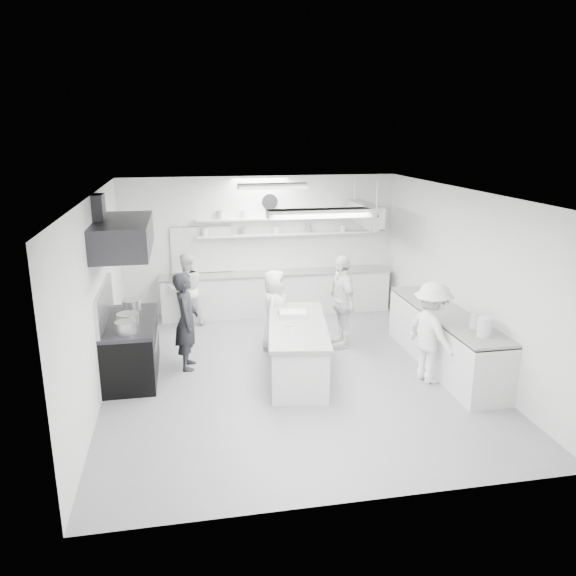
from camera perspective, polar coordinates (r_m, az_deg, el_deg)
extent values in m
cube|color=gray|center=(9.57, 0.30, -8.61)|extent=(6.00, 7.00, 0.02)
cube|color=white|center=(8.77, 0.33, 9.68)|extent=(6.00, 7.00, 0.02)
cube|color=silver|center=(12.42, -2.78, 4.39)|extent=(6.00, 0.04, 3.00)
cube|color=silver|center=(5.86, 6.95, -8.91)|extent=(6.00, 0.04, 3.00)
cube|color=silver|center=(9.00, -18.79, -0.82)|extent=(0.04, 7.00, 3.00)
cube|color=silver|center=(10.05, 17.35, 0.98)|extent=(0.04, 7.00, 3.00)
cube|color=black|center=(9.66, -15.58, -6.03)|extent=(0.80, 1.80, 0.90)
cube|color=#26262A|center=(9.15, -16.44, 5.11)|extent=(0.85, 2.00, 0.50)
cube|color=silver|center=(12.42, -1.16, -0.53)|extent=(5.00, 0.60, 0.92)
cube|color=silver|center=(12.36, 0.51, 5.53)|extent=(4.20, 0.26, 0.04)
cube|color=silver|center=(12.30, 0.52, 7.14)|extent=(4.20, 0.26, 0.04)
cube|color=black|center=(12.30, -8.79, 3.88)|extent=(1.30, 0.04, 1.00)
cylinder|color=white|center=(12.26, -1.88, 8.75)|extent=(0.32, 0.05, 0.32)
cube|color=silver|center=(10.03, 15.62, -5.09)|extent=(0.74, 3.30, 0.94)
cube|color=#B2B2B2|center=(11.68, 7.79, 7.52)|extent=(0.30, 1.60, 0.40)
cube|color=silver|center=(7.04, 3.16, 7.60)|extent=(1.30, 0.25, 0.10)
cube|color=silver|center=(10.54, -1.58, 10.30)|extent=(1.30, 0.25, 0.10)
cube|color=silver|center=(9.35, 0.98, -6.36)|extent=(1.21, 2.39, 0.84)
cylinder|color=#B2B2B2|center=(9.27, -15.93, -3.19)|extent=(0.34, 0.34, 0.23)
imported|color=black|center=(9.61, -10.28, -3.31)|extent=(0.44, 0.64, 1.68)
imported|color=silver|center=(11.77, -10.29, -0.16)|extent=(0.83, 0.70, 1.53)
imported|color=silver|center=(10.36, -1.35, -2.20)|extent=(0.72, 0.86, 1.50)
imported|color=silver|center=(10.46, 5.47, -1.35)|extent=(0.51, 1.06, 1.75)
imported|color=silver|center=(9.24, 14.36, -4.42)|extent=(0.86, 1.19, 1.66)
imported|color=#B2B2B2|center=(9.71, -0.27, -2.66)|extent=(0.32, 0.32, 0.06)
imported|color=silver|center=(9.13, 0.09, -3.86)|extent=(0.23, 0.23, 0.06)
imported|color=silver|center=(9.16, 19.07, -4.06)|extent=(0.24, 0.24, 0.06)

